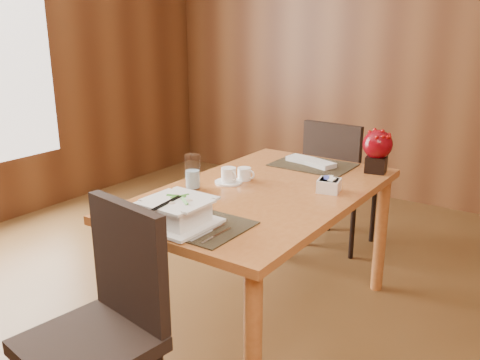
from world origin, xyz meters
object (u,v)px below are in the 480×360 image
Objects in this scene: dining_table at (263,208)px; sugar_caddy at (329,185)px; water_glass at (193,172)px; creamer_jug at (244,174)px; bread_plate at (136,211)px; far_chair at (337,178)px; coffee_cup at (229,176)px; berry_decor at (377,148)px; soup_setting at (178,213)px; near_chair at (106,314)px.

sugar_caddy is (0.28, 0.16, 0.13)m from dining_table.
water_glass reaches higher than creamer_jug.
bread_plate is at bearing -128.06° from sugar_caddy.
far_chair is at bearing 82.42° from bread_plate.
coffee_cup is (-0.21, -0.01, 0.13)m from dining_table.
berry_decor is 1.82× the size of bread_plate.
berry_decor reaches higher than far_chair.
dining_table is 0.25m from coffee_cup.
soup_setting is 2.18× the size of bread_plate.
soup_setting is 1.72m from far_chair.
coffee_cup reaches higher than creamer_jug.
coffee_cup is 0.85m from berry_decor.
berry_decor reaches higher than coffee_cup.
creamer_jug is 0.10× the size of far_chair.
near_chair reaches higher than dining_table.
creamer_jug is 0.68m from bread_plate.
berry_decor is 1.70m from near_chair.
water_glass is (-0.30, -0.19, 0.19)m from dining_table.
berry_decor is at bearing 81.51° from sugar_caddy.
sugar_caddy is 0.11× the size of near_chair.
near_chair reaches higher than sugar_caddy.
berry_decor is at bearing 50.96° from water_glass.
soup_setting is 0.82m from sugar_caddy.
water_glass is at bearing -148.50° from dining_table.
sugar_caddy is at bearing 30.41° from water_glass.
sugar_caddy reaches higher than bread_plate.
sugar_caddy is at bearing 18.68° from coffee_cup.
near_chair is at bearing -83.75° from creamer_jug.
soup_setting is 0.31× the size of near_chair.
near_chair is (0.11, -1.07, -0.26)m from creamer_jug.
soup_setting reaches higher than dining_table.
berry_decor is at bearing 46.40° from creamer_jug.
bread_plate is at bearing 84.66° from far_chair.
berry_decor is 0.74m from far_chair.
near_chair is at bearing 92.55° from far_chair.
dining_table is 1.63× the size of far_chair.
soup_setting reaches higher than bread_plate.
bread_plate is (-0.30, -0.59, 0.10)m from dining_table.
soup_setting is 1.29m from berry_decor.
soup_setting is 2.73× the size of sugar_caddy.
soup_setting is 1.19× the size of berry_decor.
creamer_jug is (-0.13, 0.68, -0.02)m from soup_setting.
soup_setting is at bearing -107.75° from berry_decor.
water_glass is 0.41m from bread_plate.
coffee_cup is 0.16× the size of far_chair.
berry_decor is (0.35, 0.62, 0.23)m from dining_table.
dining_table is 14.23× the size of sugar_caddy.
coffee_cup is at bearing 81.03° from bread_plate.
far_chair reaches higher than dining_table.
soup_setting is (-0.04, -0.60, 0.15)m from dining_table.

